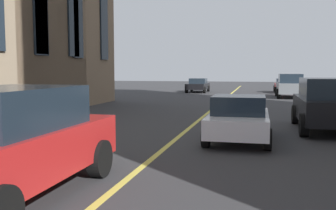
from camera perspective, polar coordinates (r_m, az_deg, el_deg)
lane_centre_line at (r=14.69m, az=3.45°, el=-3.25°), size 80.00×0.16×0.01m
car_grey_trailing at (r=31.82m, az=17.78°, el=2.81°), size 4.70×2.14×1.88m
car_black_parked_b at (r=14.78m, az=22.70°, el=0.17°), size 4.70×2.14×1.88m
car_white_near at (r=11.85m, az=10.54°, el=-1.96°), size 3.90×1.89×1.40m
car_black_parked_a at (r=37.93m, az=4.49°, el=2.99°), size 4.40×1.95×1.37m
car_red_oncoming at (r=6.93m, az=-22.64°, el=-5.10°), size 4.70×2.14×1.88m
car_red_mid at (r=38.50m, az=17.03°, el=2.81°), size 4.40×1.95×1.37m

